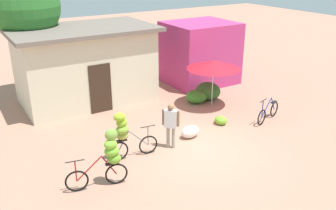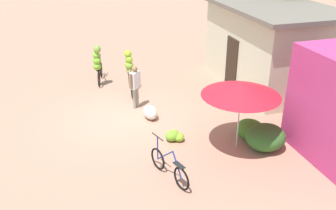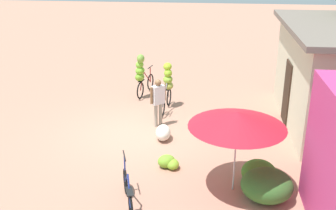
# 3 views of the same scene
# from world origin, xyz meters

# --- Properties ---
(ground_plane) EXTENTS (60.00, 60.00, 0.00)m
(ground_plane) POSITION_xyz_m (0.00, 0.00, 0.00)
(ground_plane) COLOR tan
(building_low) EXTENTS (5.89, 3.70, 3.19)m
(building_low) POSITION_xyz_m (-1.50, 6.26, 1.61)
(building_low) COLOR beige
(building_low) RESTS_ON ground
(hedge_bush_front_left) EXTENTS (0.95, 0.85, 0.56)m
(hedge_bush_front_left) POSITION_xyz_m (2.38, 3.46, 0.28)
(hedge_bush_front_left) COLOR #3B7C27
(hedge_bush_front_left) RESTS_ON ground
(hedge_bush_front_right) EXTENTS (1.04, 1.17, 0.75)m
(hedge_bush_front_right) POSITION_xyz_m (3.08, 3.56, 0.38)
(hedge_bush_front_right) COLOR #326629
(hedge_bush_front_right) RESTS_ON ground
(market_umbrella) EXTENTS (2.21, 2.21, 1.99)m
(market_umbrella) POSITION_xyz_m (2.73, 2.83, 1.81)
(market_umbrella) COLOR beige
(market_umbrella) RESTS_ON ground
(bicycle_leftmost) EXTENTS (1.68, 0.56, 1.69)m
(bicycle_leftmost) POSITION_xyz_m (-3.30, -0.37, 0.95)
(bicycle_leftmost) COLOR black
(bicycle_leftmost) RESTS_ON ground
(bicycle_near_pile) EXTENTS (1.61, 0.39, 1.60)m
(bicycle_near_pile) POSITION_xyz_m (-2.30, 0.72, 0.92)
(bicycle_near_pile) COLOR black
(bicycle_near_pile) RESTS_ON ground
(bicycle_center_loaded) EXTENTS (1.59, 0.55, 0.99)m
(bicycle_center_loaded) POSITION_xyz_m (3.63, 0.49, 0.34)
(bicycle_center_loaded) COLOR black
(bicycle_center_loaded) RESTS_ON ground
(banana_pile_on_ground) EXTENTS (0.60, 0.69, 0.33)m
(banana_pile_on_ground) POSITION_xyz_m (1.87, 1.20, 0.15)
(banana_pile_on_ground) COLOR #81B72F
(banana_pile_on_ground) RESTS_ON ground
(produce_sack) EXTENTS (0.73, 0.48, 0.44)m
(produce_sack) POSITION_xyz_m (0.25, 0.87, 0.22)
(produce_sack) COLOR silver
(produce_sack) RESTS_ON ground
(person_vendor) EXTENTS (0.42, 0.44, 1.55)m
(person_vendor) POSITION_xyz_m (-0.72, 0.59, 0.94)
(person_vendor) COLOR gray
(person_vendor) RESTS_ON ground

